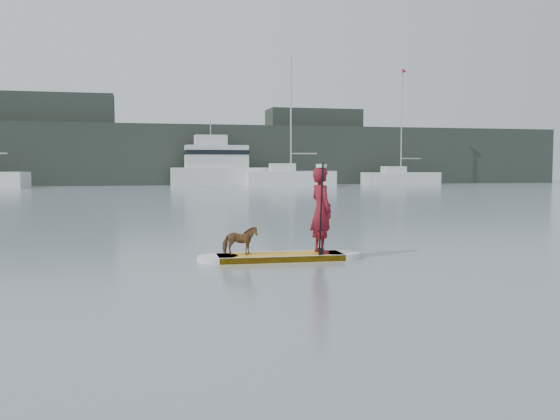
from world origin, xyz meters
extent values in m
plane|color=slate|center=(0.00, 0.00, 0.00)|extent=(140.00, 140.00, 0.00)
cube|color=orange|center=(1.64, 0.37, 0.06)|extent=(2.53, 0.88, 0.12)
cylinder|color=silver|center=(0.39, 0.42, 0.06)|extent=(0.80, 0.80, 0.12)
cylinder|color=silver|center=(2.89, 0.33, 0.06)|extent=(0.80, 0.80, 0.12)
cube|color=silver|center=(1.65, 0.74, 0.06)|extent=(2.50, 0.14, 0.12)
cube|color=silver|center=(1.62, 0.00, 0.06)|extent=(2.50, 0.14, 0.12)
imported|color=maroon|center=(2.48, 0.35, 0.98)|extent=(0.52, 0.69, 1.72)
cylinder|color=silver|center=(2.48, 0.35, 1.88)|extent=(0.22, 0.22, 0.07)
imported|color=brown|center=(0.83, 0.40, 0.40)|extent=(0.68, 0.33, 0.57)
cylinder|color=black|center=(2.39, 0.03, 1.00)|extent=(0.04, 0.30, 1.89)
cube|color=black|center=(2.39, 0.03, 0.10)|extent=(0.10, 0.02, 0.32)
cube|color=silver|center=(12.98, 44.25, 0.71)|extent=(8.30, 3.39, 1.42)
cube|color=silver|center=(12.17, 44.32, 1.77)|extent=(2.43, 2.05, 0.71)
cylinder|color=#B7B7BC|center=(12.98, 44.25, 6.57)|extent=(0.14, 0.14, 10.31)
cylinder|color=#B7B7BC|center=(14.19, 44.13, 3.03)|extent=(2.43, 0.33, 0.10)
cube|color=silver|center=(25.20, 47.09, 0.62)|extent=(7.82, 2.50, 1.24)
cube|color=silver|center=(24.43, 47.11, 1.54)|extent=(2.22, 1.66, 0.62)
cylinder|color=#B7B7BC|center=(25.20, 47.09, 6.35)|extent=(0.12, 0.12, 10.23)
cylinder|color=#B7B7BC|center=(26.26, 47.06, 2.65)|extent=(2.12, 0.15, 0.09)
cone|color=#B90B2A|center=(25.42, 47.08, 11.38)|extent=(0.45, 0.51, 0.49)
cube|color=silver|center=(7.55, 47.48, 0.86)|extent=(10.58, 3.32, 1.73)
cube|color=silver|center=(6.49, 47.48, 2.78)|extent=(5.82, 2.64, 2.11)
cube|color=silver|center=(5.96, 47.48, 4.32)|extent=(2.97, 1.81, 0.96)
cube|color=black|center=(6.49, 47.48, 3.17)|extent=(5.93, 2.71, 0.43)
cylinder|color=#B7B7BC|center=(5.96, 47.48, 5.57)|extent=(0.10, 0.10, 1.54)
cube|color=#212923|center=(0.00, 53.00, 3.00)|extent=(90.00, 6.00, 6.00)
cube|color=#212923|center=(-10.00, 54.00, 4.50)|extent=(14.00, 4.00, 9.00)
cube|color=#212923|center=(18.00, 54.00, 4.00)|extent=(10.00, 4.00, 8.00)
camera|label=1|loc=(-1.19, -11.65, 1.87)|focal=40.00mm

